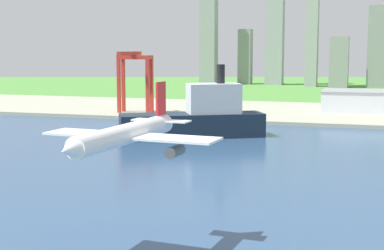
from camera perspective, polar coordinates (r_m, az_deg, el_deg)
ground_plane at (r=250.91m, az=9.32°, el=-3.68°), size 2400.00×2400.00×0.00m
water_bay at (r=193.00m, az=6.89°, el=-6.97°), size 840.00×360.00×0.15m
industrial_pier at (r=437.86m, az=12.70°, el=1.12°), size 840.00×140.00×2.50m
airplane_landing at (r=126.79m, az=-6.55°, el=-0.99°), size 40.53×45.00×14.73m
cargo_ship at (r=318.35m, az=0.60°, el=0.72°), size 77.60×53.05×39.35m
port_crane_red at (r=418.90m, az=-5.62°, el=5.39°), size 24.23×37.65×43.47m
warehouse_main at (r=446.47m, az=16.62°, el=2.25°), size 64.01×42.38×15.20m
distant_skyline at (r=778.46m, az=9.25°, el=8.30°), size 242.87×56.08×157.07m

